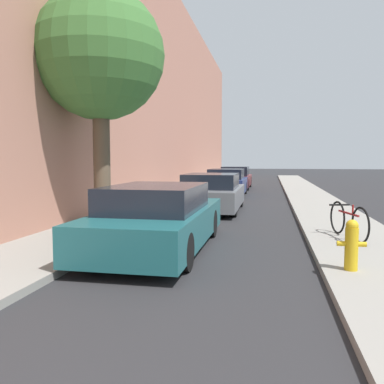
% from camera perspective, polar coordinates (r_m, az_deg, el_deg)
% --- Properties ---
extents(ground_plane, '(120.00, 120.00, 0.00)m').
position_cam_1_polar(ground_plane, '(15.64, 6.97, -1.70)').
color(ground_plane, '#28282B').
extents(sidewalk_left, '(2.00, 52.00, 0.12)m').
position_cam_1_polar(sidewalk_left, '(16.10, -3.38, -1.28)').
color(sidewalk_left, gray).
rests_on(sidewalk_left, ground).
extents(sidewalk_right, '(2.00, 52.00, 0.12)m').
position_cam_1_polar(sidewalk_right, '(15.69, 17.60, -1.65)').
color(sidewalk_right, gray).
rests_on(sidewalk_right, ground).
extents(building_facade_left, '(0.70, 52.00, 10.60)m').
position_cam_1_polar(building_facade_left, '(16.79, -8.14, 16.92)').
color(building_facade_left, tan).
rests_on(building_facade_left, ground).
extents(parked_car_teal, '(1.82, 4.54, 1.26)m').
position_cam_1_polar(parked_car_teal, '(7.64, -4.87, -3.83)').
color(parked_car_teal, black).
rests_on(parked_car_teal, ground).
extents(parked_car_grey, '(1.89, 4.24, 1.26)m').
position_cam_1_polar(parked_car_grey, '(13.36, 2.89, -0.15)').
color(parked_car_grey, black).
rests_on(parked_car_grey, ground).
extents(parked_car_navy, '(1.77, 3.94, 1.29)m').
position_cam_1_polar(parked_car_navy, '(19.04, 5.00, 1.31)').
color(parked_car_navy, black).
rests_on(parked_car_navy, ground).
extents(parked_car_maroon, '(1.72, 4.42, 1.31)m').
position_cam_1_polar(parked_car_maroon, '(23.85, 6.30, 2.00)').
color(parked_car_maroon, black).
rests_on(parked_car_maroon, ground).
extents(street_tree_near, '(3.10, 3.10, 5.67)m').
position_cam_1_polar(street_tree_near, '(10.26, -13.10, 18.42)').
color(street_tree_near, brown).
rests_on(street_tree_near, sidewalk_left).
extents(fire_hydrant, '(0.41, 0.19, 0.74)m').
position_cam_1_polar(fire_hydrant, '(6.26, 21.95, -6.98)').
color(fire_hydrant, gold).
rests_on(fire_hydrant, sidewalk_right).
extents(bicycle, '(0.57, 1.70, 0.71)m').
position_cam_1_polar(bicycle, '(8.75, 21.53, -3.83)').
color(bicycle, black).
rests_on(bicycle, sidewalk_right).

